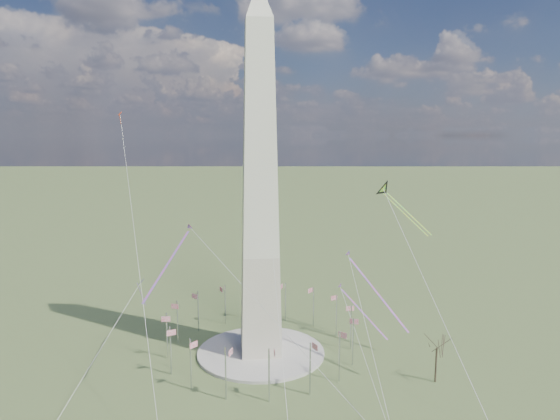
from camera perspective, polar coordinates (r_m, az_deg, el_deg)
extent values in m
plane|color=#445229|center=(147.43, -2.19, -16.05)|extent=(2000.00, 2000.00, 0.00)
cylinder|color=#ABA29C|center=(147.27, -2.20, -15.91)|extent=(36.00, 36.00, 0.80)
cylinder|color=silver|center=(148.83, 8.10, -13.17)|extent=(0.36, 0.36, 13.00)
cube|color=red|center=(148.15, 8.01, -11.09)|extent=(2.40, 0.08, 1.50)
cylinder|color=silver|center=(157.40, 6.47, -11.91)|extent=(0.36, 0.36, 13.00)
cube|color=red|center=(156.64, 6.22, -9.95)|extent=(2.25, 0.99, 1.50)
cylinder|color=silver|center=(164.09, 3.85, -11.01)|extent=(0.36, 0.36, 13.00)
cube|color=red|center=(163.10, 3.49, -9.16)|extent=(1.75, 1.75, 1.50)
cylinder|color=silver|center=(168.15, 0.62, -10.50)|extent=(0.36, 0.36, 13.00)
cube|color=red|center=(166.83, 0.19, -8.74)|extent=(0.99, 2.25, 1.50)
cylinder|color=silver|center=(169.16, -2.86, -10.40)|extent=(0.36, 0.36, 13.00)
cube|color=red|center=(167.45, -3.33, -8.69)|extent=(0.08, 2.40, 1.50)
cylinder|color=silver|center=(167.02, -6.29, -10.69)|extent=(0.36, 0.36, 13.00)
cube|color=red|center=(164.89, -6.74, -9.01)|extent=(0.99, 2.25, 1.50)
cylinder|color=silver|center=(161.95, -9.33, -11.38)|extent=(0.36, 0.36, 13.00)
cube|color=red|center=(159.42, -9.73, -9.70)|extent=(1.75, 1.75, 1.50)
cylinder|color=silver|center=(154.48, -11.63, -12.44)|extent=(0.36, 0.36, 13.00)
cube|color=red|center=(151.60, -11.92, -10.73)|extent=(2.25, 0.99, 1.50)
cylinder|color=silver|center=(145.48, -12.79, -13.83)|extent=(0.36, 0.36, 13.00)
cube|color=red|center=(142.36, -12.92, -12.05)|extent=(2.40, 0.08, 1.50)
cylinder|color=silver|center=(136.17, -12.40, -15.42)|extent=(0.36, 0.36, 13.00)
cube|color=red|center=(132.96, -12.31, -13.54)|extent=(2.25, 0.99, 1.50)
cylinder|color=silver|center=(128.03, -10.19, -16.96)|extent=(0.36, 0.36, 13.00)
cube|color=red|center=(124.95, -9.84, -14.95)|extent=(1.75, 1.75, 1.50)
cylinder|color=silver|center=(122.65, -6.23, -18.07)|extent=(0.36, 0.36, 13.00)
cube|color=red|center=(119.93, -5.67, -15.90)|extent=(0.99, 2.25, 1.50)
cylinder|color=silver|center=(121.25, -1.26, -18.35)|extent=(0.36, 0.36, 13.00)
cube|color=red|center=(119.06, -0.62, -16.04)|extent=(0.08, 2.40, 1.50)
cylinder|color=silver|center=(124.18, 3.45, -17.68)|extent=(0.36, 0.36, 13.00)
cube|color=red|center=(122.58, 4.01, -15.32)|extent=(0.99, 2.25, 1.50)
cylinder|color=silver|center=(130.72, 6.81, -16.33)|extent=(0.36, 0.36, 13.00)
cube|color=red|center=(129.62, 7.17, -14.00)|extent=(1.75, 1.75, 1.50)
cylinder|color=silver|center=(139.47, 8.33, -14.71)|extent=(0.36, 0.36, 13.00)
cube|color=red|center=(138.68, 8.46, -12.49)|extent=(2.25, 0.99, 1.50)
cylinder|color=#423228|center=(136.21, 17.40, -16.54)|extent=(0.45, 0.45, 8.95)
cube|color=yellow|center=(148.87, 14.49, -0.37)|extent=(9.55, 12.42, 10.69)
cube|color=yellow|center=(147.24, 14.09, -0.45)|extent=(9.55, 12.42, 10.69)
cube|color=navy|center=(147.86, -15.62, -7.97)|extent=(1.93, 2.78, 2.11)
cube|color=#F6264E|center=(148.86, -15.57, -9.25)|extent=(2.01, 2.14, 7.27)
cube|color=#F6264E|center=(134.00, 11.05, -9.28)|extent=(10.50, 20.38, 14.06)
cube|color=#F6264E|center=(125.75, -12.79, -6.14)|extent=(9.90, 18.88, 13.05)
cube|color=#F6264E|center=(152.53, 9.52, -11.58)|extent=(10.86, 14.50, 10.99)
cube|color=#F1411C|center=(170.43, -17.82, 10.44)|extent=(1.36, 1.45, 1.48)
cube|color=#F1411C|center=(170.37, -17.80, 9.90)|extent=(0.37, 1.29, 3.39)
cube|color=silver|center=(184.51, -2.13, 9.04)|extent=(1.26, 1.88, 1.48)
cube|color=silver|center=(184.51, -2.13, 8.54)|extent=(0.92, 1.19, 3.38)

